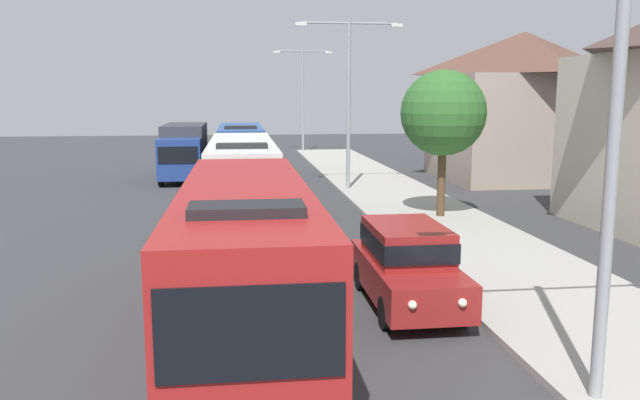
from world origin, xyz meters
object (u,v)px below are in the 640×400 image
bus_lead (246,251)px  box_truck_oncoming (184,149)px  bus_second_in_line (242,175)px  bus_middle (241,149)px  white_suv (407,262)px  roadside_tree (443,113)px  streetlamp_near (618,87)px  streetlamp_mid (349,87)px  streetlamp_far (303,90)px

bus_lead → box_truck_oncoming: size_ratio=1.37×
bus_second_in_line → bus_middle: 12.85m
bus_second_in_line → white_suv: size_ratio=2.50×
roadside_tree → streetlamp_near: bearing=-98.8°
white_suv → roadside_tree: roadside_tree is taller
bus_second_in_line → bus_middle: (-0.00, 12.85, -0.00)m
white_suv → streetlamp_mid: bearing=84.6°
white_suv → streetlamp_far: bearing=87.6°
roadside_tree → streetlamp_far: bearing=94.3°
streetlamp_mid → streetlamp_near: bearing=-90.0°
streetlamp_near → roadside_tree: streetlamp_near is taller
streetlamp_mid → streetlamp_far: size_ratio=0.98×
box_truck_oncoming → streetlamp_mid: size_ratio=0.95×
white_suv → box_truck_oncoming: 25.29m
white_suv → roadside_tree: bearing=68.1°
bus_lead → streetlamp_near: bearing=-36.6°
bus_lead → box_truck_oncoming: (-3.30, 25.43, 0.02)m
streetlamp_far → streetlamp_near: bearing=-90.0°
bus_second_in_line → white_suv: 12.19m
bus_lead → white_suv: size_ratio=2.37×
streetlamp_far → bus_lead: bearing=-97.3°
white_suv → bus_second_in_line: bearing=107.7°
bus_second_in_line → bus_middle: bearing=90.0°
white_suv → bus_middle: bearing=98.6°
bus_second_in_line → box_truck_oncoming: 13.12m
bus_middle → streetlamp_mid: size_ratio=1.24×
bus_lead → roadside_tree: (7.75, 11.20, 2.47)m
bus_lead → bus_middle: (-0.00, 25.58, -0.00)m
bus_second_in_line → roadside_tree: (7.75, -1.54, 2.47)m
streetlamp_mid → roadside_tree: 8.36m
streetlamp_near → bus_middle: bearing=100.3°
bus_second_in_line → bus_middle: same height
streetlamp_far → roadside_tree: (2.35, -31.09, -1.17)m
streetlamp_mid → roadside_tree: (2.35, -7.94, -1.09)m
bus_second_in_line → streetlamp_far: (5.40, 29.55, 3.64)m
bus_second_in_line → streetlamp_mid: streetlamp_mid is taller
bus_middle → box_truck_oncoming: 3.31m
streetlamp_mid → roadside_tree: bearing=-73.5°
streetlamp_near → streetlamp_far: bearing=90.0°
streetlamp_mid → streetlamp_far: streetlamp_far is taller
bus_middle → streetlamp_near: 30.24m
bus_second_in_line → box_truck_oncoming: bearing=104.6°
bus_second_in_line → streetlamp_mid: (5.40, 6.41, 3.56)m
streetlamp_near → white_suv: bearing=108.3°
bus_middle → box_truck_oncoming: (-3.30, -0.14, 0.02)m
bus_lead → bus_middle: same height
white_suv → streetlamp_far: (1.70, 41.15, 4.29)m
streetlamp_near → roadside_tree: (2.35, 15.20, -0.79)m
bus_second_in_line → roadside_tree: roadside_tree is taller
streetlamp_far → white_suv: bearing=-92.4°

